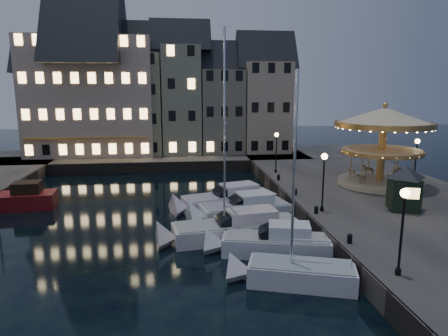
{
  "coord_description": "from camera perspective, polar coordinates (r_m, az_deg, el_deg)",
  "views": [
    {
      "loc": [
        -2.93,
        -25.27,
        9.84
      ],
      "look_at": [
        1.0,
        8.0,
        3.2
      ],
      "focal_mm": 32.0,
      "sensor_mm": 36.0,
      "label": 1
    }
  ],
  "objects": [
    {
      "name": "streetlamp_b",
      "position": [
        28.75,
        14.05,
        -0.82
      ],
      "size": [
        0.44,
        0.44,
        4.17
      ],
      "color": "black",
      "rests_on": "quay_east"
    },
    {
      "name": "townhouse_na",
      "position": [
        57.74,
        -23.67,
        8.23
      ],
      "size": [
        5.5,
        8.0,
        12.8
      ],
      "color": "gray",
      "rests_on": "quay_north"
    },
    {
      "name": "carousel",
      "position": [
        38.13,
        21.81,
        4.89
      ],
      "size": [
        8.45,
        8.45,
        7.39
      ],
      "color": "beige",
      "rests_on": "quay_east"
    },
    {
      "name": "motorboat_a",
      "position": [
        21.42,
        9.41,
        -14.69
      ],
      "size": [
        6.45,
        3.75,
        10.68
      ],
      "color": "silver",
      "rests_on": "ground"
    },
    {
      "name": "motorboat_c",
      "position": [
        26.83,
        1.01,
        -8.75
      ],
      "size": [
        9.61,
        3.74,
        12.7
      ],
      "color": "silver",
      "rests_on": "ground"
    },
    {
      "name": "motorboat_e",
      "position": [
        33.6,
        0.1,
        -4.67
      ],
      "size": [
        8.82,
        4.91,
        2.15
      ],
      "color": "silver",
      "rests_on": "ground"
    },
    {
      "name": "townhouse_ne",
      "position": [
        55.65,
        -0.41,
        9.09
      ],
      "size": [
        6.16,
        8.0,
        12.8
      ],
      "color": "gray",
      "rests_on": "quay_north"
    },
    {
      "name": "quay_east",
      "position": [
        36.73,
        21.03,
        -4.05
      ],
      "size": [
        16.0,
        56.0,
        1.3
      ],
      "primitive_type": "cube",
      "color": "#474442",
      "rests_on": "ground"
    },
    {
      "name": "bollard_d",
      "position": [
        38.39,
        7.8,
        -1.28
      ],
      "size": [
        0.3,
        0.3,
        0.57
      ],
      "color": "black",
      "rests_on": "quay_east"
    },
    {
      "name": "bollard_a",
      "position": [
        23.86,
        17.52,
        -9.53
      ],
      "size": [
        0.3,
        0.3,
        0.57
      ],
      "color": "black",
      "rests_on": "quay_east"
    },
    {
      "name": "quay_north",
      "position": [
        54.29,
        -12.0,
        1.22
      ],
      "size": [
        44.0,
        12.0,
        1.3
      ],
      "primitive_type": "cube",
      "color": "#474442",
      "rests_on": "ground"
    },
    {
      "name": "red_fishing_boat",
      "position": [
        37.82,
        -28.13,
        -4.14
      ],
      "size": [
        7.51,
        3.11,
        5.9
      ],
      "color": "maroon",
      "rests_on": "ground"
    },
    {
      "name": "streetlamp_c",
      "position": [
        41.45,
        7.49,
        3.04
      ],
      "size": [
        0.44,
        0.44,
        4.17
      ],
      "color": "black",
      "rests_on": "quay_east"
    },
    {
      "name": "motorboat_d",
      "position": [
        30.95,
        2.28,
        -6.09
      ],
      "size": [
        7.95,
        4.01,
        2.15
      ],
      "color": "white",
      "rests_on": "ground"
    },
    {
      "name": "motorboat_b",
      "position": [
        24.71,
        6.44,
        -10.72
      ],
      "size": [
        7.53,
        3.63,
        2.15
      ],
      "color": "silver",
      "rests_on": "ground"
    },
    {
      "name": "ticket_kiosk",
      "position": [
        31.16,
        24.45,
        -1.61
      ],
      "size": [
        3.12,
        3.12,
        3.65
      ],
      "color": "black",
      "rests_on": "quay_east"
    },
    {
      "name": "quaywall_n",
      "position": [
        48.25,
        -10.26,
        0.05
      ],
      "size": [
        48.0,
        0.15,
        1.3
      ],
      "primitive_type": "cube",
      "color": "#47423A",
      "rests_on": "ground"
    },
    {
      "name": "quaywall_e",
      "position": [
        33.79,
        8.88,
        -4.71
      ],
      "size": [
        0.15,
        44.0,
        1.3
      ],
      "primitive_type": "cube",
      "color": "#47423A",
      "rests_on": "ground"
    },
    {
      "name": "streetlamp_a",
      "position": [
        20.03,
        24.19,
        -6.71
      ],
      "size": [
        0.44,
        0.44,
        4.17
      ],
      "color": "black",
      "rests_on": "quay_east"
    },
    {
      "name": "ground",
      "position": [
        27.28,
        -0.12,
        -9.94
      ],
      "size": [
        160.0,
        160.0,
        0.0
      ],
      "primitive_type": "plane",
      "color": "black",
      "rests_on": "ground"
    },
    {
      "name": "bollard_b",
      "position": [
        28.68,
        13.04,
        -5.78
      ],
      "size": [
        0.3,
        0.3,
        0.57
      ],
      "color": "black",
      "rests_on": "quay_east"
    },
    {
      "name": "hotel_corner",
      "position": [
        56.37,
        -18.38,
        10.59
      ],
      "size": [
        17.6,
        9.0,
        16.8
      ],
      "color": "beige",
      "rests_on": "quay_north"
    },
    {
      "name": "streetlamp_d",
      "position": [
        40.0,
        25.77,
        1.72
      ],
      "size": [
        0.44,
        0.44,
        4.17
      ],
      "color": "black",
      "rests_on": "quay_east"
    },
    {
      "name": "townhouse_nf",
      "position": [
        56.62,
        5.77,
        9.57
      ],
      "size": [
        6.82,
        8.0,
        13.8
      ],
      "color": "tan",
      "rests_on": "quay_north"
    },
    {
      "name": "bollard_c",
      "position": [
        33.25,
        10.16,
        -3.32
      ],
      "size": [
        0.3,
        0.3,
        0.57
      ],
      "color": "black",
      "rests_on": "quay_east"
    },
    {
      "name": "townhouse_nb",
      "position": [
        56.4,
        -18.34,
        9.06
      ],
      "size": [
        6.16,
        8.0,
        13.8
      ],
      "color": "slate",
      "rests_on": "quay_north"
    },
    {
      "name": "townhouse_nd",
      "position": [
        55.28,
        -6.13,
        10.57
      ],
      "size": [
        5.5,
        8.0,
        15.8
      ],
      "color": "gray",
      "rests_on": "quay_north"
    },
    {
      "name": "townhouse_nc",
      "position": [
        55.51,
        -12.16,
        9.87
      ],
      "size": [
        6.82,
        8.0,
        14.8
      ],
      "color": "gray",
      "rests_on": "quay_north"
    }
  ]
}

